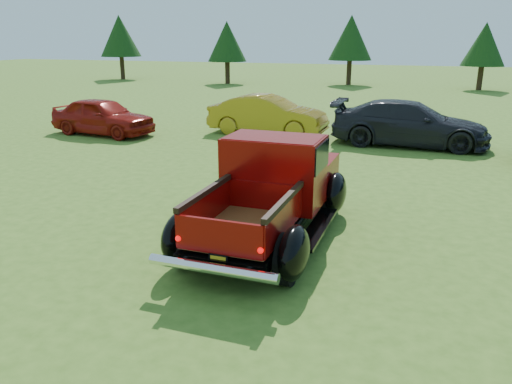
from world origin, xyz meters
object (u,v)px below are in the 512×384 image
at_px(show_car_yellow, 268,115).
at_px(show_car_grey, 409,123).
at_px(tree_mid_right, 484,44).
at_px(tree_far_west, 120,36).
at_px(pickup_truck, 274,187).
at_px(tree_mid_left, 351,38).
at_px(show_car_red, 103,116).
at_px(tree_west, 227,42).

height_order(show_car_yellow, show_car_grey, show_car_grey).
bearing_deg(tree_mid_right, tree_far_west, 180.00).
bearing_deg(pickup_truck, tree_far_west, 128.19).
bearing_deg(show_car_grey, tree_mid_right, -9.23).
bearing_deg(show_car_grey, pickup_truck, 168.26).
relative_size(tree_mid_right, show_car_grey, 0.87).
bearing_deg(tree_mid_right, pickup_truck, -101.17).
distance_m(tree_mid_left, show_car_yellow, 21.17).
bearing_deg(show_car_yellow, tree_mid_left, 2.56).
xyz_separation_m(pickup_truck, show_car_yellow, (-3.01, 9.21, -0.14)).
height_order(pickup_truck, show_car_red, pickup_truck).
height_order(tree_mid_right, pickup_truck, tree_mid_right).
relative_size(tree_far_west, tree_mid_left, 1.04).
distance_m(tree_mid_left, pickup_truck, 30.49).
bearing_deg(tree_mid_left, show_car_grey, -76.24).
bearing_deg(tree_west, pickup_truck, -66.56).
distance_m(tree_far_west, tree_mid_right, 28.01).
height_order(tree_west, tree_mid_right, tree_west).
height_order(tree_west, show_car_yellow, tree_west).
height_order(tree_far_west, show_car_yellow, tree_far_west).
relative_size(pickup_truck, show_car_grey, 0.96).
xyz_separation_m(tree_mid_left, show_car_red, (-5.50, -23.03, -2.71)).
distance_m(tree_mid_left, show_car_red, 23.83).
xyz_separation_m(tree_far_west, tree_mid_right, (28.00, -0.00, -0.55)).
bearing_deg(show_car_yellow, show_car_red, 111.50).
bearing_deg(tree_far_west, tree_mid_left, 3.01).
height_order(tree_far_west, tree_mid_right, tree_far_west).
relative_size(tree_far_west, tree_west, 1.13).
relative_size(tree_mid_right, pickup_truck, 0.91).
bearing_deg(show_car_red, tree_west, 16.47).
xyz_separation_m(tree_far_west, pickup_truck, (22.23, -29.21, -2.67)).
xyz_separation_m(tree_far_west, tree_mid_left, (19.00, 1.00, -0.14)).
xyz_separation_m(tree_mid_left, show_car_yellow, (0.22, -21.00, -2.67)).
bearing_deg(show_car_red, show_car_yellow, -63.44).
distance_m(tree_far_west, show_car_grey, 31.82).
distance_m(tree_mid_left, tree_mid_right, 9.06).
bearing_deg(show_car_red, tree_mid_right, -26.33).
bearing_deg(tree_west, tree_mid_left, 12.53).
distance_m(tree_mid_right, show_car_grey, 20.88).
height_order(tree_far_west, show_car_red, tree_far_west).
relative_size(tree_mid_left, pickup_truck, 1.03).
relative_size(show_car_red, show_car_grey, 0.79).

